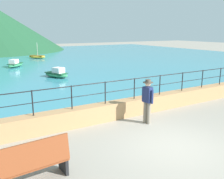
{
  "coord_description": "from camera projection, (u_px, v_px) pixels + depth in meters",
  "views": [
    {
      "loc": [
        -5.32,
        -5.15,
        3.57
      ],
      "look_at": [
        -0.1,
        3.7,
        1.1
      ],
      "focal_mm": 39.79,
      "sensor_mm": 36.0,
      "label": 1
    }
  ],
  "objects": [
    {
      "name": "boat_0",
      "position": [
        37.0,
        57.0,
        31.68
      ],
      "size": [
        2.22,
        2.3,
        1.97
      ],
      "color": "gold",
      "rests_on": "lake_water"
    },
    {
      "name": "ground_plane",
      "position": [
        175.0,
        147.0,
        7.77
      ],
      "size": [
        120.0,
        120.0,
        0.0
      ],
      "primitive_type": "plane",
      "color": "gray"
    },
    {
      "name": "boat_4",
      "position": [
        15.0,
        64.0,
        24.16
      ],
      "size": [
        2.13,
        2.36,
        0.76
      ],
      "color": "#338C59",
      "rests_on": "lake_water"
    },
    {
      "name": "boat_1",
      "position": [
        57.0,
        74.0,
        18.9
      ],
      "size": [
        1.74,
        2.47,
        0.76
      ],
      "color": "#338C59",
      "rests_on": "lake_water"
    },
    {
      "name": "bench_main",
      "position": [
        33.0,
        163.0,
        5.77
      ],
      "size": [
        1.74,
        0.68,
        1.13
      ],
      "color": "brown",
      "rests_on": "ground"
    },
    {
      "name": "promenade_wall",
      "position": [
        120.0,
        109.0,
        10.37
      ],
      "size": [
        20.0,
        0.56,
        0.7
      ],
      "primitive_type": "cube",
      "color": "tan",
      "rests_on": "ground"
    },
    {
      "name": "lake_water",
      "position": [
        18.0,
        61.0,
        29.4
      ],
      "size": [
        64.0,
        44.32,
        0.06
      ],
      "primitive_type": "cube",
      "color": "teal",
      "rests_on": "ground"
    },
    {
      "name": "railing",
      "position": [
        120.0,
        87.0,
        10.15
      ],
      "size": [
        18.44,
        0.04,
        0.9
      ],
      "color": "black",
      "rests_on": "promenade_wall"
    },
    {
      "name": "person_walking",
      "position": [
        147.0,
        99.0,
        9.54
      ],
      "size": [
        0.38,
        0.56,
        1.75
      ],
      "color": "slate",
      "rests_on": "ground"
    }
  ]
}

